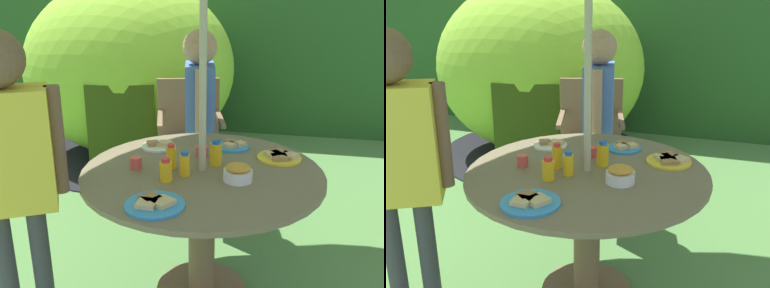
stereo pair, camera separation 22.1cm
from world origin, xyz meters
TOP-DOWN VIEW (x-y plane):
  - hedge_backdrop at (0.00, 3.28)m, footprint 9.00×0.70m
  - garden_table at (0.00, 0.00)m, footprint 1.21×1.21m
  - wooden_chair at (-0.30, 1.12)m, footprint 0.58×0.57m
  - dome_tent at (-1.09, 2.05)m, footprint 2.45×2.45m
  - child_in_blue_shirt at (-0.18, 0.87)m, footprint 0.26×0.45m
  - child_in_yellow_shirt at (-0.79, -0.41)m, footprint 0.44×0.36m
  - snack_bowl at (0.19, -0.09)m, footprint 0.14×0.14m
  - plate_far_left at (-0.13, -0.42)m, footprint 0.26×0.26m
  - plate_center_back at (0.11, 0.37)m, footprint 0.20×0.20m
  - plate_center_front at (-0.30, 0.28)m, footprint 0.19×0.19m
  - plate_near_right at (0.38, 0.24)m, footprint 0.23×0.23m
  - juice_bottle_near_left at (-0.16, -0.01)m, footprint 0.05×0.05m
  - juice_bottle_far_right at (-0.07, -0.08)m, footprint 0.05×0.05m
  - juice_bottle_mid_left at (-0.14, -0.16)m, footprint 0.06×0.06m
  - juice_bottle_mid_right at (0.06, 0.09)m, footprint 0.06×0.06m
  - cup_near at (-0.04, 0.20)m, footprint 0.07×0.07m
  - cup_far at (-0.33, -0.04)m, footprint 0.06×0.06m

SIDE VIEW (x-z plane):
  - garden_table at x=0.00m, z-range 0.18..0.91m
  - wooden_chair at x=-0.30m, z-range 0.07..1.02m
  - plate_center_front at x=-0.30m, z-range 0.72..0.76m
  - plate_far_left at x=-0.13m, z-range 0.72..0.76m
  - plate_center_back at x=0.11m, z-range 0.72..0.76m
  - plate_near_right at x=0.38m, z-range 0.73..0.76m
  - cup_near at x=-0.04m, z-range 0.73..0.78m
  - cup_far at x=-0.33m, z-range 0.73..0.79m
  - snack_bowl at x=0.19m, z-range 0.73..0.81m
  - juice_bottle_mid_left at x=-0.14m, z-range 0.72..0.84m
  - juice_bottle_far_right at x=-0.07m, z-range 0.72..0.85m
  - juice_bottle_near_left at x=-0.16m, z-range 0.72..0.86m
  - juice_bottle_mid_right at x=0.06m, z-range 0.72..0.86m
  - dome_tent at x=-1.09m, z-range -0.01..1.69m
  - child_in_blue_shirt at x=-0.18m, z-range 0.19..1.53m
  - child_in_yellow_shirt at x=-0.79m, z-range 0.20..1.64m
  - hedge_backdrop at x=0.00m, z-range 0.00..2.13m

